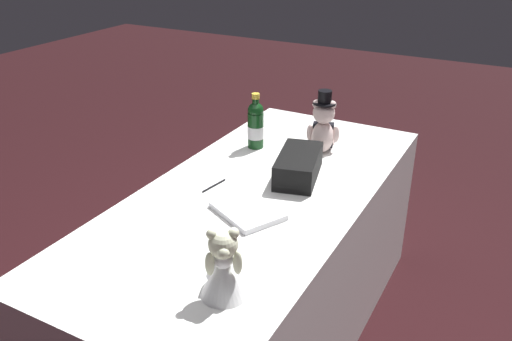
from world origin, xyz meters
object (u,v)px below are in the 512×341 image
at_px(teddy_bear_bride, 224,263).
at_px(champagne_bottle, 256,125).
at_px(guestbook, 247,211).
at_px(gift_case_black, 299,166).
at_px(signing_pen, 213,186).
at_px(teddy_bear_groom, 323,127).

xyz_separation_m(teddy_bear_bride, champagne_bottle, (1.04, 0.46, 0.02)).
xyz_separation_m(champagne_bottle, guestbook, (-0.60, -0.29, -0.11)).
distance_m(champagne_bottle, gift_case_black, 0.39).
bearing_deg(guestbook, teddy_bear_bride, -132.25).
height_order(signing_pen, gift_case_black, gift_case_black).
bearing_deg(teddy_bear_groom, signing_pen, 155.63).
xyz_separation_m(signing_pen, guestbook, (-0.13, -0.24, 0.01)).
xyz_separation_m(teddy_bear_bride, signing_pen, (0.58, 0.41, -0.10)).
xyz_separation_m(teddy_bear_groom, signing_pen, (-0.58, 0.26, -0.12)).
bearing_deg(guestbook, gift_case_black, 20.87).
bearing_deg(teddy_bear_groom, teddy_bear_bride, -172.74).
bearing_deg(champagne_bottle, gift_case_black, -122.62).
xyz_separation_m(gift_case_black, guestbook, (-0.39, 0.04, -0.04)).
bearing_deg(teddy_bear_bride, gift_case_black, 8.83).
relative_size(signing_pen, gift_case_black, 0.41).
height_order(teddy_bear_bride, champagne_bottle, champagne_bottle).
height_order(teddy_bear_bride, guestbook, teddy_bear_bride).
bearing_deg(champagne_bottle, signing_pen, -174.08).
xyz_separation_m(teddy_bear_groom, guestbook, (-0.71, 0.02, -0.12)).
distance_m(teddy_bear_groom, guestbook, 0.72).
xyz_separation_m(teddy_bear_bride, gift_case_black, (0.83, 0.13, -0.05)).
bearing_deg(champagne_bottle, guestbook, -154.25).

